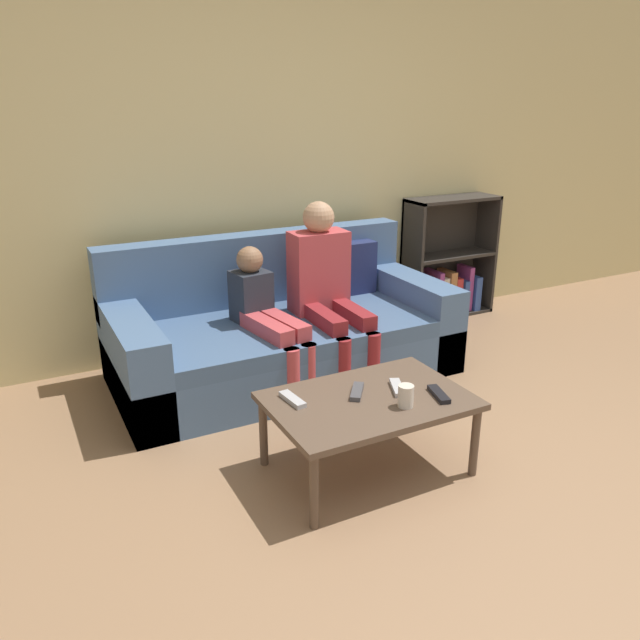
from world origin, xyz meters
The scene contains 12 objects.
ground_plane centered at (0.00, 0.00, 0.00)m, with size 22.00×22.00×0.00m, color #997251.
wall_back centered at (0.00, 2.44, 1.30)m, with size 12.00×0.06×2.60m.
couch centered at (-0.13, 1.83, 0.27)m, with size 2.08×1.00×0.84m.
bookshelf centered at (1.52, 2.29, 0.35)m, with size 0.76×0.28×0.95m.
coffee_table centered at (-0.23, 0.62, 0.34)m, with size 0.92×0.61×0.38m.
person_adult centered at (0.13, 1.72, 0.61)m, with size 0.36×0.68×1.08m.
person_child centered at (-0.30, 1.66, 0.47)m, with size 0.30×0.69×0.85m.
cup_near centered at (-0.13, 0.47, 0.43)m, with size 0.07×0.07×0.10m.
tv_remote_0 centered at (-0.26, 0.68, 0.39)m, with size 0.14×0.16×0.02m.
tv_remote_1 centered at (-0.56, 0.75, 0.39)m, with size 0.06×0.17×0.02m.
tv_remote_2 centered at (0.06, 0.48, 0.39)m, with size 0.09×0.18×0.02m.
tv_remote_3 centered at (-0.07, 0.63, 0.39)m, with size 0.11×0.17×0.02m.
Camera 1 is at (-1.62, -1.56, 1.68)m, focal length 35.00 mm.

